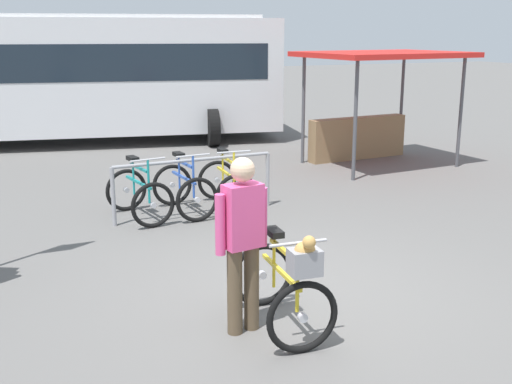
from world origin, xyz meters
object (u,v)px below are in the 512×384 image
racked_bike_yellow (226,185)px  market_stall (371,96)px  bus_distant (72,72)px  racked_bike_teal (139,195)px  person_with_featured_bike (243,238)px  featured_bicycle (286,284)px  racked_bike_blue (184,190)px

racked_bike_yellow → market_stall: size_ratio=0.36×
bus_distant → racked_bike_teal: bearing=-91.2°
racked_bike_teal → racked_bike_yellow: bearing=2.0°
racked_bike_yellow → person_with_featured_bike: person_with_featured_bike is taller
racked_bike_teal → featured_bicycle: (0.35, -4.12, 0.12)m
person_with_featured_bike → racked_bike_teal: bearing=90.2°
market_stall → racked_bike_blue: bearing=-155.9°
racked_bike_yellow → bus_distant: bearing=100.0°
racked_bike_teal → market_stall: market_stall is taller
racked_bike_blue → featured_bicycle: featured_bicycle is taller
racked_bike_blue → racked_bike_yellow: (0.70, 0.02, -0.00)m
racked_bike_teal → person_with_featured_bike: bearing=-89.8°
racked_bike_yellow → person_with_featured_bike: size_ratio=0.71×
featured_bicycle → person_with_featured_bike: 0.58m
racked_bike_blue → featured_bicycle: 4.16m
bus_distant → racked_bike_blue: bearing=-85.6°
racked_bike_teal → featured_bicycle: 4.13m
featured_bicycle → bus_distant: (-0.20, 11.26, 1.25)m
featured_bicycle → bus_distant: size_ratio=0.12×
bus_distant → market_stall: bearing=-43.2°
racked_bike_yellow → market_stall: (4.06, 2.11, 1.03)m
racked_bike_blue → market_stall: size_ratio=0.35×
featured_bicycle → market_stall: (5.11, 6.27, 0.91)m
featured_bicycle → person_with_featured_bike: size_ratio=0.75×
person_with_featured_bike → market_stall: 8.17m
racked_bike_blue → racked_bike_teal: bearing=-178.0°
racked_bike_teal → person_with_featured_bike: (0.02, -3.91, 0.54)m
market_stall → racked_bike_teal: bearing=-158.4°
racked_bike_teal → featured_bicycle: featured_bicycle is taller
market_stall → featured_bicycle: bearing=-129.1°
racked_bike_teal → market_stall: size_ratio=0.36×
racked_bike_teal → featured_bicycle: bearing=-85.1°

